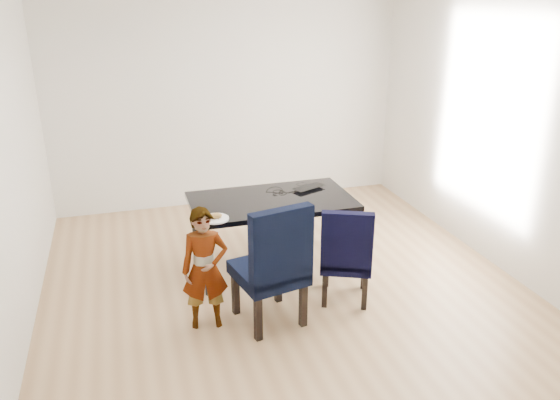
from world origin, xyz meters
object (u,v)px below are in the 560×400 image
object	(u,v)px
chair_right	(346,252)
plate	(215,219)
dining_table	(272,233)
child	(205,269)
chair_left	(268,262)
laptop	(306,187)

from	to	relation	value
chair_right	plate	distance (m)	1.22
dining_table	child	xyz separation A→B (m)	(-0.81, -0.85, 0.16)
chair_left	laptop	distance (m)	1.36
dining_table	plate	world-z (taller)	plate
dining_table	child	size ratio (longest dim) A/B	1.50
plate	laptop	world-z (taller)	laptop
chair_left	laptop	xyz separation A→B (m)	(0.72, 1.14, 0.20)
chair_left	laptop	size ratio (longest dim) A/B	3.24
child	laptop	world-z (taller)	child
plate	chair_left	bearing A→B (deg)	-60.04
chair_left	plate	world-z (taller)	chair_left
plate	chair_right	bearing A→B (deg)	-21.22
chair_right	plate	bearing A→B (deg)	-177.55
dining_table	chair_left	xyz separation A→B (m)	(-0.29, -0.93, 0.18)
child	plate	bearing A→B (deg)	75.30
chair_right	plate	xyz separation A→B (m)	(-1.11, 0.43, 0.29)
dining_table	child	bearing A→B (deg)	-133.68
plate	laptop	bearing A→B (deg)	27.84
child	laptop	xyz separation A→B (m)	(1.25, 1.06, 0.23)
laptop	chair_left	bearing A→B (deg)	35.61
chair_left	chair_right	xyz separation A→B (m)	(0.77, 0.15, -0.09)
plate	laptop	distance (m)	1.19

